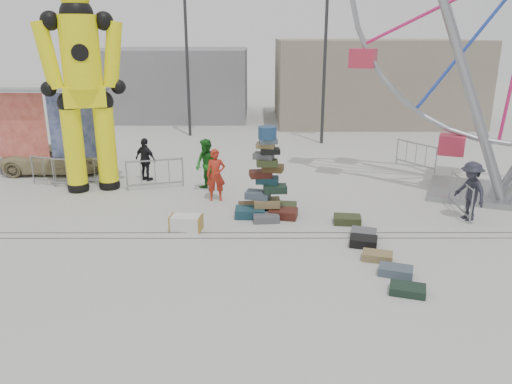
{
  "coord_description": "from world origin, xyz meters",
  "views": [
    {
      "loc": [
        -0.41,
        -12.16,
        5.46
      ],
      "look_at": [
        -0.38,
        1.21,
        1.15
      ],
      "focal_mm": 35.0,
      "sensor_mm": 36.0,
      "label": 1
    }
  ],
  "objects_px": {
    "barricade_dummy_b": "(81,172)",
    "pedestrian_red": "(216,175)",
    "barricade_dummy_c": "(155,174)",
    "parked_suv": "(56,159)",
    "lamp_post_right": "(327,53)",
    "barricade_wheel_front": "(460,196)",
    "pedestrian_black": "(146,160)",
    "suitcase_tower": "(267,191)",
    "steamer_trunk": "(186,223)",
    "crash_test_dummy": "(83,81)",
    "banner_scaffold": "(46,111)",
    "lamp_post_left": "(189,51)",
    "barricade_dummy_a": "(55,172)",
    "pedestrian_grey": "(470,191)",
    "barricade_wheel_back": "(416,155)",
    "pedestrian_green": "(207,165)"
  },
  "relations": [
    {
      "from": "crash_test_dummy",
      "to": "steamer_trunk",
      "type": "relative_size",
      "value": 8.11
    },
    {
      "from": "parked_suv",
      "to": "lamp_post_right",
      "type": "bearing_deg",
      "value": -63.51
    },
    {
      "from": "banner_scaffold",
      "to": "steamer_trunk",
      "type": "height_order",
      "value": "banner_scaffold"
    },
    {
      "from": "lamp_post_right",
      "to": "crash_test_dummy",
      "type": "relative_size",
      "value": 1.1
    },
    {
      "from": "banner_scaffold",
      "to": "pedestrian_green",
      "type": "bearing_deg",
      "value": -15.68
    },
    {
      "from": "barricade_wheel_front",
      "to": "pedestrian_green",
      "type": "relative_size",
      "value": 1.07
    },
    {
      "from": "crash_test_dummy",
      "to": "barricade_dummy_c",
      "type": "height_order",
      "value": "crash_test_dummy"
    },
    {
      "from": "barricade_dummy_a",
      "to": "barricade_wheel_back",
      "type": "xyz_separation_m",
      "value": [
        14.09,
        2.5,
        0.0
      ]
    },
    {
      "from": "barricade_dummy_c",
      "to": "pedestrian_black",
      "type": "relative_size",
      "value": 1.21
    },
    {
      "from": "pedestrian_red",
      "to": "parked_suv",
      "type": "bearing_deg",
      "value": 148.69
    },
    {
      "from": "barricade_dummy_c",
      "to": "parked_suv",
      "type": "bearing_deg",
      "value": 138.75
    },
    {
      "from": "barricade_dummy_a",
      "to": "barricade_wheel_front",
      "type": "relative_size",
      "value": 1.0
    },
    {
      "from": "lamp_post_right",
      "to": "steamer_trunk",
      "type": "bearing_deg",
      "value": -115.06
    },
    {
      "from": "lamp_post_left",
      "to": "steamer_trunk",
      "type": "relative_size",
      "value": 8.88
    },
    {
      "from": "lamp_post_left",
      "to": "steamer_trunk",
      "type": "xyz_separation_m",
      "value": [
        1.51,
        -13.75,
        -4.27
      ]
    },
    {
      "from": "suitcase_tower",
      "to": "steamer_trunk",
      "type": "bearing_deg",
      "value": -148.4
    },
    {
      "from": "lamp_post_left",
      "to": "pedestrian_grey",
      "type": "relative_size",
      "value": 4.41
    },
    {
      "from": "barricade_dummy_a",
      "to": "pedestrian_red",
      "type": "height_order",
      "value": "pedestrian_red"
    },
    {
      "from": "pedestrian_green",
      "to": "barricade_dummy_c",
      "type": "bearing_deg",
      "value": -139.5
    },
    {
      "from": "barricade_dummy_b",
      "to": "pedestrian_green",
      "type": "xyz_separation_m",
      "value": [
        4.69,
        -0.54,
        0.39
      ]
    },
    {
      "from": "pedestrian_red",
      "to": "parked_suv",
      "type": "height_order",
      "value": "pedestrian_red"
    },
    {
      "from": "lamp_post_right",
      "to": "pedestrian_grey",
      "type": "bearing_deg",
      "value": -74.89
    },
    {
      "from": "barricade_dummy_a",
      "to": "pedestrian_black",
      "type": "xyz_separation_m",
      "value": [
        3.22,
        0.7,
        0.28
      ]
    },
    {
      "from": "barricade_dummy_b",
      "to": "pedestrian_red",
      "type": "xyz_separation_m",
      "value": [
        5.09,
        -1.58,
        0.33
      ]
    },
    {
      "from": "pedestrian_green",
      "to": "pedestrian_grey",
      "type": "distance_m",
      "value": 8.68
    },
    {
      "from": "barricade_wheel_front",
      "to": "pedestrian_red",
      "type": "xyz_separation_m",
      "value": [
        -7.76,
        1.25,
        0.33
      ]
    },
    {
      "from": "lamp_post_right",
      "to": "pedestrian_green",
      "type": "relative_size",
      "value": 4.26
    },
    {
      "from": "banner_scaffold",
      "to": "barricade_wheel_back",
      "type": "height_order",
      "value": "banner_scaffold"
    },
    {
      "from": "barricade_dummy_a",
      "to": "barricade_dummy_b",
      "type": "xyz_separation_m",
      "value": [
        0.98,
        -0.07,
        0.0
      ]
    },
    {
      "from": "barricade_wheel_back",
      "to": "pedestrian_green",
      "type": "relative_size",
      "value": 1.07
    },
    {
      "from": "barricade_wheel_front",
      "to": "barricade_wheel_back",
      "type": "xyz_separation_m",
      "value": [
        0.26,
        5.39,
        0.0
      ]
    },
    {
      "from": "suitcase_tower",
      "to": "steamer_trunk",
      "type": "xyz_separation_m",
      "value": [
        -2.35,
        -1.22,
        -0.57
      ]
    },
    {
      "from": "pedestrian_grey",
      "to": "lamp_post_left",
      "type": "bearing_deg",
      "value": -160.71
    },
    {
      "from": "lamp_post_right",
      "to": "pedestrian_green",
      "type": "distance_m",
      "value": 10.22
    },
    {
      "from": "barricade_dummy_b",
      "to": "pedestrian_black",
      "type": "relative_size",
      "value": 1.21
    },
    {
      "from": "lamp_post_right",
      "to": "suitcase_tower",
      "type": "distance_m",
      "value": 11.59
    },
    {
      "from": "barricade_wheel_front",
      "to": "pedestrian_black",
      "type": "distance_m",
      "value": 11.21
    },
    {
      "from": "lamp_post_right",
      "to": "barricade_wheel_front",
      "type": "distance_m",
      "value": 11.44
    },
    {
      "from": "lamp_post_left",
      "to": "barricade_wheel_front",
      "type": "relative_size",
      "value": 4.0
    },
    {
      "from": "crash_test_dummy",
      "to": "barricade_dummy_b",
      "type": "bearing_deg",
      "value": 127.92
    },
    {
      "from": "banner_scaffold",
      "to": "pedestrian_black",
      "type": "bearing_deg",
      "value": -7.07
    },
    {
      "from": "barricade_dummy_a",
      "to": "pedestrian_red",
      "type": "bearing_deg",
      "value": 2.3
    },
    {
      "from": "lamp_post_right",
      "to": "suitcase_tower",
      "type": "bearing_deg",
      "value": -106.65
    },
    {
      "from": "crash_test_dummy",
      "to": "parked_suv",
      "type": "relative_size",
      "value": 1.86
    },
    {
      "from": "crash_test_dummy",
      "to": "pedestrian_black",
      "type": "xyz_separation_m",
      "value": [
        1.66,
        1.17,
        -3.02
      ]
    },
    {
      "from": "barricade_dummy_c",
      "to": "parked_suv",
      "type": "distance_m",
      "value": 4.95
    },
    {
      "from": "lamp_post_left",
      "to": "barricade_wheel_back",
      "type": "relative_size",
      "value": 4.0
    },
    {
      "from": "crash_test_dummy",
      "to": "lamp_post_left",
      "type": "bearing_deg",
      "value": 59.42
    },
    {
      "from": "steamer_trunk",
      "to": "pedestrian_red",
      "type": "xyz_separation_m",
      "value": [
        0.67,
        2.67,
        0.67
      ]
    },
    {
      "from": "pedestrian_grey",
      "to": "barricade_wheel_back",
      "type": "bearing_deg",
      "value": 159.41
    }
  ]
}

